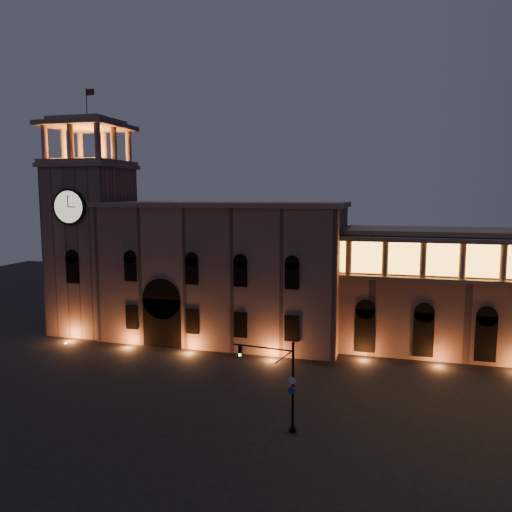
{
  "coord_description": "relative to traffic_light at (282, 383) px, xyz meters",
  "views": [
    {
      "loc": [
        18.39,
        -38.11,
        18.45
      ],
      "look_at": [
        3.84,
        16.0,
        11.61
      ],
      "focal_mm": 35.0,
      "sensor_mm": 36.0,
      "label": 1
    }
  ],
  "objects": [
    {
      "name": "ground",
      "position": [
        -10.61,
        1.36,
        -3.81
      ],
      "size": [
        160.0,
        160.0,
        0.0
      ],
      "primitive_type": "plane",
      "color": "black",
      "rests_on": "ground"
    },
    {
      "name": "government_building",
      "position": [
        -12.69,
        23.29,
        4.96
      ],
      "size": [
        30.8,
        12.8,
        17.6
      ],
      "color": "#795B4F",
      "rests_on": "ground"
    },
    {
      "name": "clock_tower",
      "position": [
        -31.11,
        22.34,
        8.69
      ],
      "size": [
        9.8,
        9.8,
        32.4
      ],
      "color": "#795B4F",
      "rests_on": "ground"
    },
    {
      "name": "colonnade_wing",
      "position": [
        21.39,
        25.28,
        3.52
      ],
      "size": [
        40.6,
        11.5,
        14.5
      ],
      "color": "brown",
      "rests_on": "ground"
    },
    {
      "name": "traffic_light",
      "position": [
        0.0,
        0.0,
        0.0
      ],
      "size": [
        5.27,
        0.93,
        7.26
      ],
      "rotation": [
        0.0,
        0.0,
        -0.11
      ],
      "color": "black",
      "rests_on": "ground"
    }
  ]
}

